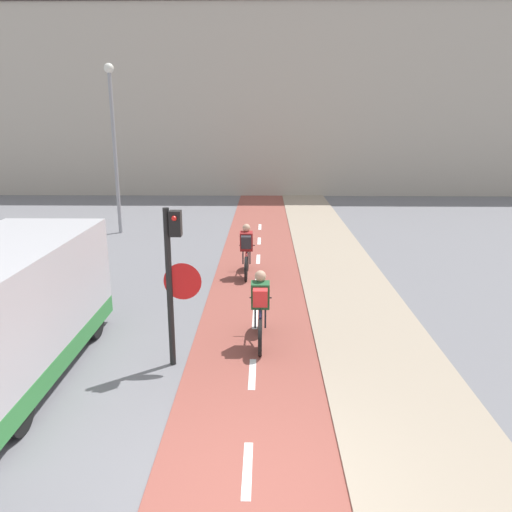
# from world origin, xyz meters

# --- Properties ---
(ground_plane) EXTENTS (120.00, 120.00, 0.00)m
(ground_plane) POSITION_xyz_m (0.00, 0.00, 0.00)
(ground_plane) COLOR slate
(bike_lane) EXTENTS (2.46, 60.00, 0.02)m
(bike_lane) POSITION_xyz_m (0.00, 0.01, 0.01)
(bike_lane) COLOR brown
(bike_lane) RESTS_ON ground_plane
(sidewalk_strip) EXTENTS (2.40, 60.00, 0.05)m
(sidewalk_strip) POSITION_xyz_m (2.43, 0.00, 0.03)
(sidewalk_strip) COLOR gray
(sidewalk_strip) RESTS_ON ground_plane
(building_row_background) EXTENTS (60.00, 5.20, 11.06)m
(building_row_background) POSITION_xyz_m (0.00, 26.99, 5.54)
(building_row_background) COLOR #B2A899
(building_row_background) RESTS_ON ground_plane
(traffic_light_pole) EXTENTS (0.67, 0.25, 2.91)m
(traffic_light_pole) POSITION_xyz_m (-1.38, 3.38, 1.81)
(traffic_light_pole) COLOR black
(traffic_light_pole) RESTS_ON ground_plane
(street_lamp_far) EXTENTS (0.36, 0.36, 6.36)m
(street_lamp_far) POSITION_xyz_m (-5.54, 14.41, 3.92)
(street_lamp_far) COLOR gray
(street_lamp_far) RESTS_ON ground_plane
(cyclist_near) EXTENTS (0.46, 1.71, 1.54)m
(cyclist_near) POSITION_xyz_m (0.13, 4.25, 0.72)
(cyclist_near) COLOR black
(cyclist_near) RESTS_ON ground_plane
(cyclist_far) EXTENTS (0.46, 1.69, 1.52)m
(cyclist_far) POSITION_xyz_m (-0.31, 8.78, 0.72)
(cyclist_far) COLOR black
(cyclist_far) RESTS_ON ground_plane
(van) EXTENTS (2.13, 5.06, 2.33)m
(van) POSITION_xyz_m (-4.24, 2.88, 1.15)
(van) COLOR #B7B7BC
(van) RESTS_ON ground_plane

